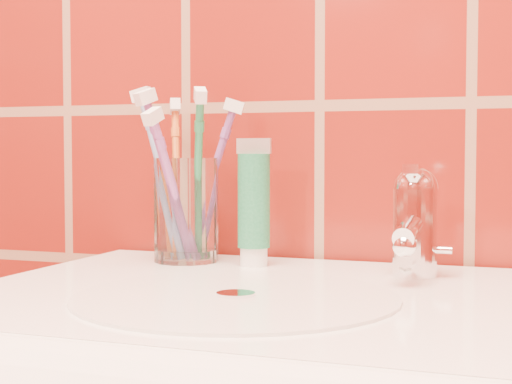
% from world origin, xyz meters
% --- Properties ---
extents(glass_tumbler, '(0.08, 0.08, 0.13)m').
position_xyz_m(glass_tumbler, '(-0.15, 1.12, 0.91)').
color(glass_tumbler, white).
rests_on(glass_tumbler, pedestal_sink).
extents(toothpaste_tube, '(0.04, 0.04, 0.15)m').
position_xyz_m(toothpaste_tube, '(-0.06, 1.11, 0.92)').
color(toothpaste_tube, white).
rests_on(toothpaste_tube, pedestal_sink).
extents(faucet, '(0.05, 0.11, 0.12)m').
position_xyz_m(faucet, '(0.14, 1.09, 0.91)').
color(faucet, white).
rests_on(faucet, pedestal_sink).
extents(toothbrush_0, '(0.12, 0.15, 0.23)m').
position_xyz_m(toothbrush_0, '(-0.12, 1.09, 0.95)').
color(toothbrush_0, '#207B48').
rests_on(toothbrush_0, glass_tumbler).
extents(toothbrush_1, '(0.12, 0.11, 0.21)m').
position_xyz_m(toothbrush_1, '(-0.12, 1.14, 0.95)').
color(toothbrush_1, '#7D4697').
rests_on(toothbrush_1, glass_tumbler).
extents(toothbrush_2, '(0.11, 0.14, 0.22)m').
position_xyz_m(toothbrush_2, '(-0.17, 1.14, 0.95)').
color(toothbrush_2, '#CE6324').
rests_on(toothbrush_2, glass_tumbler).
extents(toothbrush_3, '(0.09, 0.09, 0.22)m').
position_xyz_m(toothbrush_3, '(-0.17, 1.10, 0.95)').
color(toothbrush_3, '#7B9FDB').
rests_on(toothbrush_3, glass_tumbler).
extents(toothbrush_4, '(0.08, 0.17, 0.21)m').
position_xyz_m(toothbrush_4, '(-0.14, 1.08, 0.94)').
color(toothbrush_4, '#904EA7').
rests_on(toothbrush_4, glass_tumbler).
extents(toothbrush_5, '(0.12, 0.16, 0.23)m').
position_xyz_m(toothbrush_5, '(-0.15, 1.08, 0.95)').
color(toothbrush_5, '#89499E').
rests_on(toothbrush_5, glass_tumbler).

